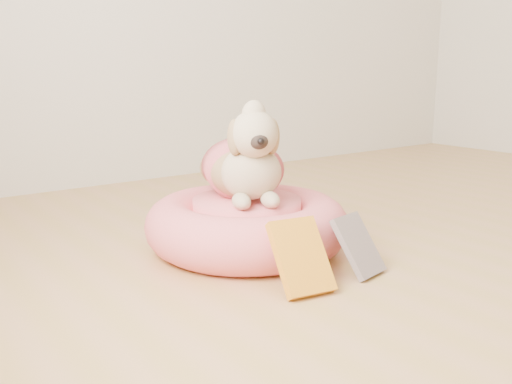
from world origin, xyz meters
TOP-DOWN VIEW (x-y plane):
  - pet_bed at (-0.70, 0.97)m, footprint 0.67×0.67m
  - dog at (-0.70, 0.98)m, footprint 0.46×0.53m
  - book_yellow at (-0.79, 0.60)m, footprint 0.17×0.17m
  - book_white at (-0.57, 0.60)m, footprint 0.15×0.15m

SIDE VIEW (x-z plane):
  - pet_bed at x=-0.70m, z-range 0.00..0.17m
  - book_white at x=-0.57m, z-range 0.00..0.17m
  - book_yellow at x=-0.79m, z-range 0.00..0.19m
  - dog at x=-0.70m, z-range 0.17..0.50m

